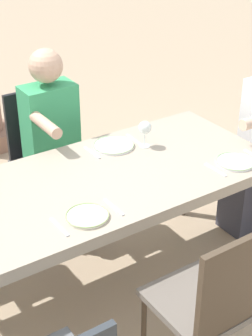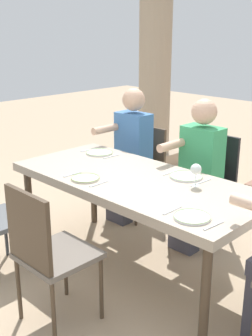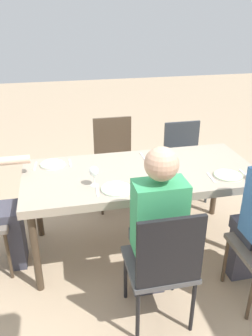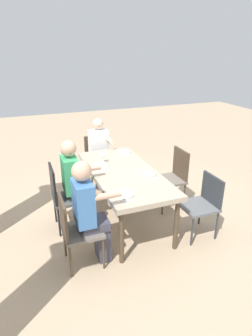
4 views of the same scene
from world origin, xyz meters
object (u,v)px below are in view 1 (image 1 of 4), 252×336
at_px(wine_glass_2, 145,128).
at_px(plate_3, 235,162).
at_px(diner_guest_third, 55,141).
at_px(plate_2, 114,145).
at_px(dining_table, 100,188).
at_px(chair_mid_south, 215,299).
at_px(chair_mid_north, 44,151).
at_px(plate_1, 87,216).

relative_size(wine_glass_2, plate_3, 0.74).
bearing_deg(diner_guest_third, plate_2, -64.53).
xyz_separation_m(dining_table, chair_mid_south, (0.07, -0.87, -0.16)).
xyz_separation_m(diner_guest_third, plate_3, (0.66, -0.96, 0.09)).
bearing_deg(chair_mid_south, plate_3, 41.85).
height_order(chair_mid_north, wine_glass_2, chair_mid_north).
bearing_deg(chair_mid_north, plate_3, -60.30).
distance_m(chair_mid_north, chair_mid_south, 1.74).
xyz_separation_m(plate_1, plate_2, (0.50, 0.56, -0.00)).
bearing_deg(wine_glass_2, plate_1, -145.36).
bearing_deg(chair_mid_north, wine_glass_2, -63.54).
distance_m(plate_1, plate_3, 0.97).
xyz_separation_m(dining_table, plate_1, (-0.24, -0.28, 0.07)).
bearing_deg(wine_glass_2, dining_table, -157.38).
bearing_deg(wine_glass_2, chair_mid_south, -108.40).
relative_size(chair_mid_north, chair_mid_south, 1.00).
height_order(chair_mid_north, chair_mid_south, chair_mid_south).
relative_size(chair_mid_south, plate_1, 4.50).
distance_m(chair_mid_south, plate_2, 1.18).
bearing_deg(chair_mid_north, plate_1, -105.23).
bearing_deg(chair_mid_south, wine_glass_2, 71.60).
height_order(chair_mid_north, plate_1, chair_mid_north).
bearing_deg(plate_2, dining_table, -133.50).
xyz_separation_m(diner_guest_third, plate_1, (-0.31, -0.96, 0.09)).
xyz_separation_m(dining_table, plate_2, (0.26, 0.27, 0.07)).
relative_size(chair_mid_north, diner_guest_third, 0.74).
bearing_deg(chair_mid_south, plate_2, 80.58).
relative_size(chair_mid_north, plate_3, 4.28).
relative_size(plate_2, plate_3, 1.11).
distance_m(chair_mid_south, plate_1, 0.70).
relative_size(chair_mid_north, plate_1, 4.49).
bearing_deg(plate_1, diner_guest_third, 72.06).
distance_m(diner_guest_third, plate_1, 1.01).
distance_m(chair_mid_south, wine_glass_2, 1.15).
distance_m(dining_table, chair_mid_north, 0.89).
height_order(chair_mid_south, plate_2, chair_mid_south).
bearing_deg(dining_table, wine_glass_2, 22.62).
height_order(diner_guest_third, plate_3, diner_guest_third).
bearing_deg(plate_3, chair_mid_south, -138.15).
xyz_separation_m(plate_2, plate_3, (0.47, -0.55, 0.00)).
height_order(dining_table, diner_guest_third, diner_guest_third).
bearing_deg(diner_guest_third, chair_mid_north, 89.12).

